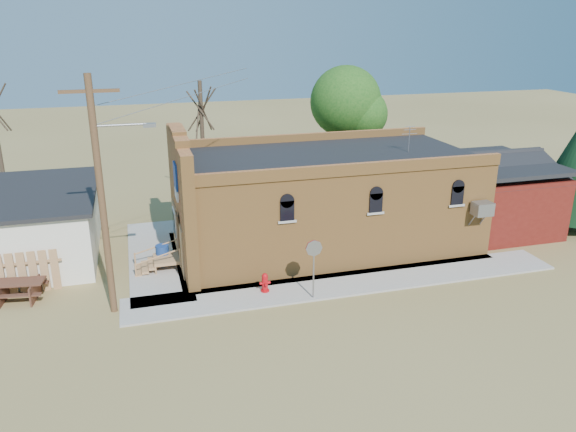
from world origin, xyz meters
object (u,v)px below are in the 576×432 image
object	(u,v)px
brick_bar	(320,201)
utility_pole	(103,193)
stop_sign	(314,254)
trash_barrel	(163,255)
picnic_table	(19,288)
fire_hydrant	(265,282)

from	to	relation	value
brick_bar	utility_pole	world-z (taller)	utility_pole
stop_sign	trash_barrel	size ratio (longest dim) A/B	2.75
picnic_table	utility_pole	bearing A→B (deg)	-20.54
trash_barrel	picnic_table	bearing A→B (deg)	-162.04
utility_pole	picnic_table	bearing A→B (deg)	151.73
brick_bar	trash_barrel	world-z (taller)	brick_bar
brick_bar	stop_sign	xyz separation A→B (m)	(-2.10, -5.49, -0.34)
utility_pole	picnic_table	distance (m)	5.97
stop_sign	brick_bar	bearing A→B (deg)	93.12
fire_hydrant	brick_bar	bearing A→B (deg)	44.88
stop_sign	picnic_table	world-z (taller)	stop_sign
utility_pole	trash_barrel	xyz separation A→B (m)	(2.08, 3.86, -4.24)
utility_pole	fire_hydrant	size ratio (longest dim) A/B	11.11
fire_hydrant	stop_sign	size ratio (longest dim) A/B	0.32
fire_hydrant	picnic_table	size ratio (longest dim) A/B	0.38
trash_barrel	stop_sign	bearing A→B (deg)	-42.07
fire_hydrant	stop_sign	world-z (taller)	stop_sign
brick_bar	fire_hydrant	size ratio (longest dim) A/B	20.24
stop_sign	utility_pole	bearing A→B (deg)	-164.81
brick_bar	stop_sign	world-z (taller)	brick_bar
fire_hydrant	stop_sign	xyz separation A→B (m)	(1.74, -1.07, 1.52)
fire_hydrant	trash_barrel	world-z (taller)	trash_barrel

